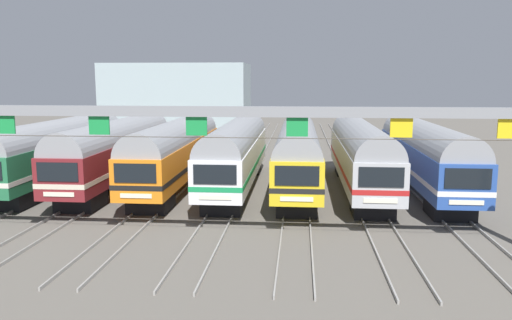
% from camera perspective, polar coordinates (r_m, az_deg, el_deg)
% --- Properties ---
extents(ground_plane, '(160.00, 160.00, 0.00)m').
position_cam_1_polar(ground_plane, '(35.74, -2.19, -3.21)').
color(ground_plane, '#5B564F').
extents(track_bed, '(27.02, 70.00, 0.15)m').
position_cam_1_polar(track_bed, '(52.38, 0.10, 0.82)').
color(track_bed, gray).
rests_on(track_bed, ground).
extents(commuter_train_green, '(2.88, 18.06, 5.05)m').
position_cam_1_polar(commuter_train_green, '(38.96, -21.19, 1.22)').
color(commuter_train_green, '#236B42').
rests_on(commuter_train_green, ground).
extents(commuter_train_maroon, '(2.88, 18.06, 5.05)m').
position_cam_1_polar(commuter_train_maroon, '(37.28, -15.30, 1.18)').
color(commuter_train_maroon, maroon).
rests_on(commuter_train_maroon, ground).
extents(commuter_train_orange, '(2.88, 18.06, 5.05)m').
position_cam_1_polar(commuter_train_orange, '(36.04, -8.94, 1.13)').
color(commuter_train_orange, orange).
rests_on(commuter_train_orange, ground).
extents(commuter_train_white, '(2.88, 18.06, 5.05)m').
position_cam_1_polar(commuter_train_white, '(35.27, -2.22, 1.06)').
color(commuter_train_white, white).
rests_on(commuter_train_white, ground).
extents(commuter_train_yellow, '(2.88, 18.06, 5.05)m').
position_cam_1_polar(commuter_train_yellow, '(35.00, 4.71, 0.98)').
color(commuter_train_yellow, gold).
rests_on(commuter_train_yellow, ground).
extents(commuter_train_stainless, '(2.88, 18.06, 5.05)m').
position_cam_1_polar(commuter_train_stainless, '(35.24, 11.64, 0.88)').
color(commuter_train_stainless, '#B2B5BA').
rests_on(commuter_train_stainless, ground).
extents(commuter_train_blue, '(2.88, 18.06, 5.05)m').
position_cam_1_polar(commuter_train_blue, '(36.00, 18.38, 0.77)').
color(commuter_train_blue, '#284C9E').
rests_on(commuter_train_blue, ground).
extents(catenary_gantry, '(30.76, 0.44, 6.97)m').
position_cam_1_polar(catenary_gantry, '(21.70, -6.68, 3.33)').
color(catenary_gantry, gray).
rests_on(catenary_gantry, ground).
extents(maintenance_building, '(19.63, 10.00, 9.70)m').
position_cam_1_polar(maintenance_building, '(72.65, -8.75, 6.80)').
color(maintenance_building, '#9EB2B7').
rests_on(maintenance_building, ground).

